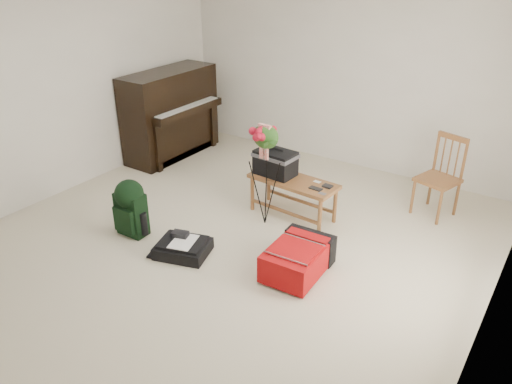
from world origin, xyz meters
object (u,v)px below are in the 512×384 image
Objects in this scene: black_duffel at (183,247)px; flower_stand at (265,176)px; red_suitcase at (300,256)px; green_backpack at (130,205)px; bench at (280,169)px; piano at (171,116)px; dining_chair at (439,177)px.

flower_stand is at bearing 53.87° from black_duffel.
green_backpack reaches higher than red_suitcase.
green_backpack is (-1.06, -1.32, -0.21)m from bench.
red_suitcase is 1.19× the size of black_duffel.
black_duffel is at bearing -45.68° from piano.
bench is 1.25m from red_suitcase.
red_suitcase is at bearing -33.23° from flower_stand.
piano is 1.60× the size of dining_chair.
piano is at bearing -158.11° from dining_chair.
black_duffel is (-1.85, -2.31, -0.38)m from dining_chair.
bench is at bearing 93.40° from flower_stand.
piano is 2.81m from black_duffel.
dining_chair is 1.48× the size of green_backpack.
piano is 1.25× the size of flower_stand.
piano reaches higher than dining_chair.
piano is 2.06× the size of red_suitcase.
dining_chair is 1.54× the size of black_duffel.
dining_chair is 2.04m from red_suitcase.
bench is 1.71× the size of black_duffel.
red_suitcase is 1.15× the size of green_backpack.
flower_stand reaches higher than dining_chair.
bench reaches higher than green_backpack.
green_backpack is at bearing -133.56° from flower_stand.
flower_stand is at bearing -23.30° from piano.
piano is 3.80m from dining_chair.
piano is 2.36× the size of green_backpack.
black_duffel is at bearing -105.72° from flower_stand.
dining_chair is at bearing 40.57° from green_backpack.
green_backpack is at bearing -58.55° from piano.
dining_chair is (1.51, 0.99, -0.10)m from bench.
green_backpack is (1.21, -1.98, -0.25)m from piano.
green_backpack is at bearing -121.20° from dining_chair.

